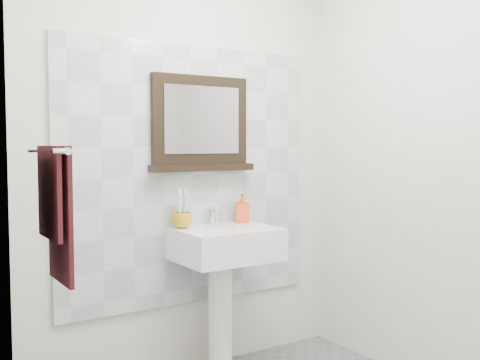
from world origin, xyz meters
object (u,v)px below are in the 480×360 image
at_px(pedestal_sink, 224,260).
at_px(framed_mirror, 200,126).
at_px(toothbrush_cup, 182,220).
at_px(soap_dispenser, 242,208).
at_px(hand_towel, 56,203).

distance_m(pedestal_sink, framed_mirror, 0.78).
height_order(toothbrush_cup, soap_dispenser, soap_dispenser).
bearing_deg(framed_mirror, hand_towel, -148.71).
relative_size(framed_mirror, hand_towel, 1.18).
height_order(toothbrush_cup, hand_towel, hand_towel).
bearing_deg(framed_mirror, pedestal_sink, -75.71).
bearing_deg(hand_towel, soap_dispenser, 23.44).
distance_m(pedestal_sink, hand_towel, 1.20).
relative_size(pedestal_sink, framed_mirror, 1.48).
distance_m(pedestal_sink, toothbrush_cup, 0.33).
bearing_deg(framed_mirror, soap_dispenser, -14.92).
height_order(toothbrush_cup, framed_mirror, framed_mirror).
height_order(pedestal_sink, toothbrush_cup, pedestal_sink).
distance_m(toothbrush_cup, hand_towel, 1.00).
relative_size(soap_dispenser, framed_mirror, 0.27).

